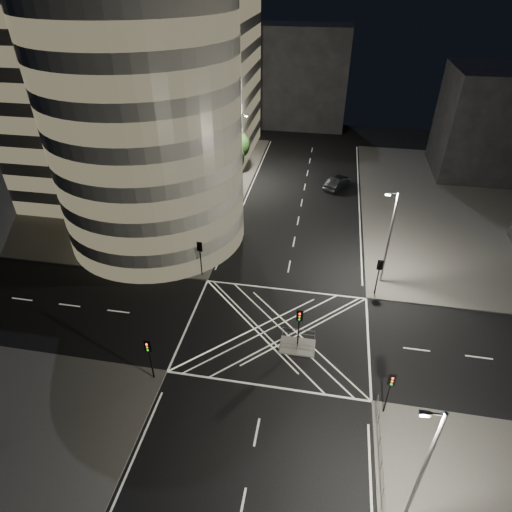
% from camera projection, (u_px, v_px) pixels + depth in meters
% --- Properties ---
extents(ground, '(120.00, 120.00, 0.00)m').
position_uv_depth(ground, '(276.00, 332.00, 37.97)').
color(ground, black).
rests_on(ground, ground).
extents(sidewalk_far_left, '(42.00, 42.00, 0.15)m').
position_uv_depth(sidewalk_far_left, '(110.00, 180.00, 63.99)').
color(sidewalk_far_left, '#585652').
rests_on(sidewalk_far_left, ground).
extents(central_island, '(3.00, 2.00, 0.15)m').
position_uv_depth(central_island, '(297.00, 346.00, 36.42)').
color(central_island, slate).
rests_on(central_island, ground).
extents(office_tower_curved, '(30.00, 29.00, 27.20)m').
position_uv_depth(office_tower_curved, '(123.00, 114.00, 48.94)').
color(office_tower_curved, gray).
rests_on(office_tower_curved, sidewalk_far_left).
extents(office_block_rear, '(24.00, 16.00, 22.00)m').
position_uv_depth(office_block_rear, '(179.00, 81.00, 68.81)').
color(office_block_rear, gray).
rests_on(office_block_rear, sidewalk_far_left).
extents(building_right_far, '(14.00, 12.00, 15.00)m').
position_uv_depth(building_right_far, '(492.00, 123.00, 62.22)').
color(building_right_far, black).
rests_on(building_right_far, sidewalk_far_right).
extents(building_far_end, '(18.00, 8.00, 18.00)m').
position_uv_depth(building_far_end, '(299.00, 78.00, 80.37)').
color(building_far_end, black).
rests_on(building_far_end, ground).
extents(tree_a, '(4.04, 4.04, 6.64)m').
position_uv_depth(tree_a, '(189.00, 227.00, 44.24)').
color(tree_a, black).
rests_on(tree_a, sidewalk_far_left).
extents(tree_b, '(4.20, 4.20, 7.37)m').
position_uv_depth(tree_b, '(205.00, 195.00, 48.73)').
color(tree_b, black).
rests_on(tree_b, sidewalk_far_left).
extents(tree_c, '(4.74, 4.74, 7.22)m').
position_uv_depth(tree_c, '(218.00, 178.00, 53.85)').
color(tree_c, black).
rests_on(tree_c, sidewalk_far_left).
extents(tree_d, '(4.32, 4.32, 7.28)m').
position_uv_depth(tree_d, '(229.00, 158.00, 58.54)').
color(tree_d, black).
rests_on(tree_d, sidewalk_far_left).
extents(tree_e, '(3.60, 3.60, 6.50)m').
position_uv_depth(tree_e, '(238.00, 145.00, 63.61)').
color(tree_e, black).
rests_on(tree_e, sidewalk_far_left).
extents(traffic_signal_fl, '(0.55, 0.22, 4.00)m').
position_uv_depth(traffic_signal_fl, '(200.00, 252.00, 43.09)').
color(traffic_signal_fl, black).
rests_on(traffic_signal_fl, sidewalk_far_left).
extents(traffic_signal_nl, '(0.55, 0.22, 4.00)m').
position_uv_depth(traffic_signal_nl, '(149.00, 353.00, 32.08)').
color(traffic_signal_nl, black).
rests_on(traffic_signal_nl, sidewalk_near_left).
extents(traffic_signal_fr, '(0.55, 0.22, 4.00)m').
position_uv_depth(traffic_signal_fr, '(379.00, 271.00, 40.54)').
color(traffic_signal_fr, black).
rests_on(traffic_signal_fr, sidewalk_far_right).
extents(traffic_signal_nr, '(0.55, 0.22, 4.00)m').
position_uv_depth(traffic_signal_nr, '(390.00, 386.00, 29.53)').
color(traffic_signal_nr, black).
rests_on(traffic_signal_nr, sidewalk_near_right).
extents(traffic_signal_island, '(0.55, 0.22, 4.00)m').
position_uv_depth(traffic_signal_island, '(299.00, 322.00, 34.81)').
color(traffic_signal_island, black).
rests_on(traffic_signal_island, central_island).
extents(street_lamp_left_near, '(1.25, 0.25, 10.00)m').
position_uv_depth(street_lamp_left_near, '(206.00, 205.00, 45.90)').
color(street_lamp_left_near, slate).
rests_on(street_lamp_left_near, sidewalk_far_left).
extents(street_lamp_left_far, '(1.25, 0.25, 10.00)m').
position_uv_depth(street_lamp_left_far, '(241.00, 146.00, 60.47)').
color(street_lamp_left_far, slate).
rests_on(street_lamp_left_far, sidewalk_far_left).
extents(street_lamp_right_far, '(1.25, 0.25, 10.00)m').
position_uv_depth(street_lamp_right_far, '(389.00, 236.00, 40.73)').
color(street_lamp_right_far, slate).
rests_on(street_lamp_right_far, sidewalk_far_right).
extents(street_lamp_right_near, '(1.25, 0.25, 10.00)m').
position_uv_depth(street_lamp_right_near, '(423.00, 467.00, 22.12)').
color(street_lamp_right_near, slate).
rests_on(street_lamp_right_near, sidewalk_near_right).
extents(railing_near_right, '(0.06, 11.70, 1.10)m').
position_uv_depth(railing_near_right, '(382.00, 478.00, 26.54)').
color(railing_near_right, slate).
rests_on(railing_near_right, sidewalk_near_right).
extents(railing_island_south, '(2.80, 0.06, 1.10)m').
position_uv_depth(railing_island_south, '(297.00, 349.00, 35.34)').
color(railing_island_south, slate).
rests_on(railing_island_south, central_island).
extents(railing_island_north, '(2.80, 0.06, 1.10)m').
position_uv_depth(railing_island_north, '(299.00, 334.00, 36.80)').
color(railing_island_north, slate).
rests_on(railing_island_north, central_island).
extents(sedan, '(3.80, 5.45, 1.70)m').
position_uv_depth(sedan, '(337.00, 182.00, 61.56)').
color(sedan, black).
rests_on(sedan, ground).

